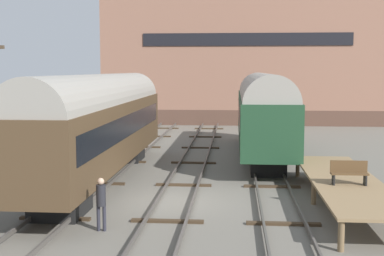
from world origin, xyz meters
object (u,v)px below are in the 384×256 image
Objects in this scene: train_car_brown at (100,120)px; train_car_green at (263,109)px; person_worker at (101,199)px; bench at (349,172)px.

train_car_green is (8.19, 8.18, -0.03)m from train_car_brown.
train_car_brown reaches higher than train_car_green.
train_car_green is 9.39× the size of person_worker.
bench is (2.64, -12.81, -1.43)m from train_car_green.
person_worker is (-6.17, -16.11, -1.85)m from train_car_green.
train_car_brown reaches higher than person_worker.
train_car_green is 12.21× the size of bench.
person_worker is (2.01, -7.93, -1.88)m from train_car_brown.
person_worker is at bearing -75.75° from train_car_brown.
train_car_brown reaches higher than bench.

